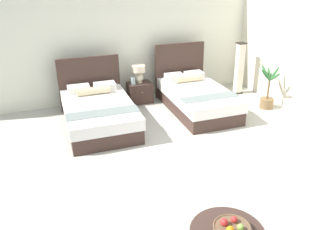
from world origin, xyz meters
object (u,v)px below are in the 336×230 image
object	(u,v)px
nightstand	(140,93)
vase	(133,81)
bed_near_window	(98,112)
bed_near_corner	(196,97)
floor_lamp_corner	(239,69)
fruit_bowl	(232,229)
potted_palm	(267,95)
table_lamp	(139,72)

from	to	relation	value
nightstand	vase	bearing A→B (deg)	-166.02
bed_near_window	bed_near_corner	xyz separation A→B (m)	(2.15, 0.01, 0.01)
floor_lamp_corner	fruit_bowl	bearing A→B (deg)	-123.32
floor_lamp_corner	potted_palm	size ratio (longest dim) A/B	1.28
bed_near_window	table_lamp	bearing A→B (deg)	38.64
nightstand	floor_lamp_corner	distance (m)	2.50
nightstand	potted_palm	xyz separation A→B (m)	(2.53, -1.38, 0.07)
nightstand	table_lamp	world-z (taller)	table_lamp
bed_near_corner	vase	world-z (taller)	bed_near_corner
bed_near_window	potted_palm	xyz separation A→B (m)	(3.66, -0.50, 0.01)
bed_near_corner	floor_lamp_corner	world-z (taller)	bed_near_corner
bed_near_corner	table_lamp	xyz separation A→B (m)	(-1.02, 0.89, 0.42)
bed_near_corner	nightstand	size ratio (longest dim) A/B	4.07
nightstand	vase	size ratio (longest dim) A/B	3.25
fruit_bowl	nightstand	bearing A→B (deg)	83.99
bed_near_corner	floor_lamp_corner	size ratio (longest dim) A/B	1.72
nightstand	potted_palm	distance (m)	2.88
fruit_bowl	potted_palm	size ratio (longest dim) A/B	0.40
bed_near_corner	fruit_bowl	world-z (taller)	bed_near_corner
table_lamp	vase	bearing A→B (deg)	-159.51
floor_lamp_corner	table_lamp	bearing A→B (deg)	172.39
bed_near_window	floor_lamp_corner	xyz separation A→B (m)	(3.58, 0.57, 0.34)
bed_near_window	table_lamp	xyz separation A→B (m)	(1.13, 0.90, 0.43)
fruit_bowl	table_lamp	bearing A→B (deg)	84.01
potted_palm	fruit_bowl	bearing A→B (deg)	-131.50
bed_near_window	potted_palm	size ratio (longest dim) A/B	2.17
vase	floor_lamp_corner	distance (m)	2.63
table_lamp	floor_lamp_corner	size ratio (longest dim) A/B	0.32
table_lamp	fruit_bowl	distance (m)	4.86
nightstand	fruit_bowl	bearing A→B (deg)	-96.01
bed_near_window	nightstand	distance (m)	1.43
nightstand	floor_lamp_corner	world-z (taller)	floor_lamp_corner
table_lamp	fruit_bowl	world-z (taller)	table_lamp
floor_lamp_corner	potted_palm	world-z (taller)	floor_lamp_corner
table_lamp	floor_lamp_corner	xyz separation A→B (m)	(2.45, -0.33, -0.09)
nightstand	bed_near_window	bearing A→B (deg)	-141.99
bed_near_window	fruit_bowl	world-z (taller)	bed_near_window
bed_near_window	vase	world-z (taller)	bed_near_window
bed_near_window	table_lamp	size ratio (longest dim) A/B	5.24
bed_near_window	vase	size ratio (longest dim) A/B	12.98
bed_near_window	fruit_bowl	size ratio (longest dim) A/B	5.45
table_lamp	vase	distance (m)	0.24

